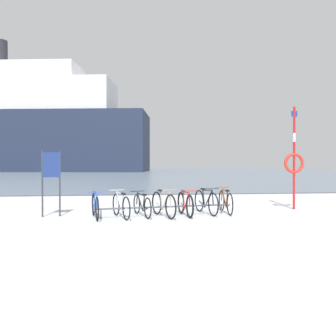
{
  "coord_description": "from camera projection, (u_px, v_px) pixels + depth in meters",
  "views": [
    {
      "loc": [
        -0.08,
        -7.43,
        1.62
      ],
      "look_at": [
        1.49,
        6.84,
        1.4
      ],
      "focal_mm": 37.07,
      "sensor_mm": 36.0,
      "label": 1
    }
  ],
  "objects": [
    {
      "name": "bicycle_5",
      "position": [
        206.0,
        202.0,
        10.95
      ],
      "size": [
        0.52,
        1.77,
        0.84
      ],
      "color": "black",
      "rests_on": "ground"
    },
    {
      "name": "bicycle_0",
      "position": [
        95.0,
        206.0,
        10.1
      ],
      "size": [
        0.5,
        1.66,
        0.8
      ],
      "color": "black",
      "rests_on": "ground"
    },
    {
      "name": "bicycle_6",
      "position": [
        225.0,
        202.0,
        11.12
      ],
      "size": [
        0.46,
        1.74,
        0.81
      ],
      "color": "black",
      "rests_on": "ground"
    },
    {
      "name": "ferry_ship",
      "position": [
        33.0,
        127.0,
        64.64
      ],
      "size": [
        43.31,
        18.53,
        24.37
      ],
      "color": "#232D47",
      "rests_on": "ground"
    },
    {
      "name": "bicycle_2",
      "position": [
        142.0,
        205.0,
        10.47
      ],
      "size": [
        0.6,
        1.63,
        0.74
      ],
      "color": "black",
      "rests_on": "ground"
    },
    {
      "name": "rescue_post",
      "position": [
        294.0,
        160.0,
        12.02
      ],
      "size": [
        0.73,
        0.11,
        3.56
      ],
      "color": "red",
      "rests_on": "ground"
    },
    {
      "name": "bicycle_4",
      "position": [
        185.0,
        204.0,
        10.56
      ],
      "size": [
        0.46,
        1.64,
        0.81
      ],
      "color": "black",
      "rests_on": "ground"
    },
    {
      "name": "ground",
      "position": [
        130.0,
        172.0,
        60.99
      ],
      "size": [
        80.0,
        132.0,
        0.08
      ],
      "color": "silver"
    },
    {
      "name": "bicycle_3",
      "position": [
        163.0,
        204.0,
        10.36
      ],
      "size": [
        0.66,
        1.69,
        0.84
      ],
      "color": "black",
      "rests_on": "ground"
    },
    {
      "name": "info_sign",
      "position": [
        51.0,
        172.0,
        10.38
      ],
      "size": [
        0.55,
        0.16,
        1.98
      ],
      "color": "#33383D",
      "rests_on": "ground"
    },
    {
      "name": "bicycle_1",
      "position": [
        121.0,
        205.0,
        10.18
      ],
      "size": [
        0.65,
        1.6,
        0.8
      ],
      "color": "black",
      "rests_on": "ground"
    },
    {
      "name": "bike_rack",
      "position": [
        164.0,
        207.0,
        10.5
      ],
      "size": [
        4.15,
        0.71,
        0.31
      ],
      "color": "#4C5156",
      "rests_on": "ground"
    }
  ]
}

